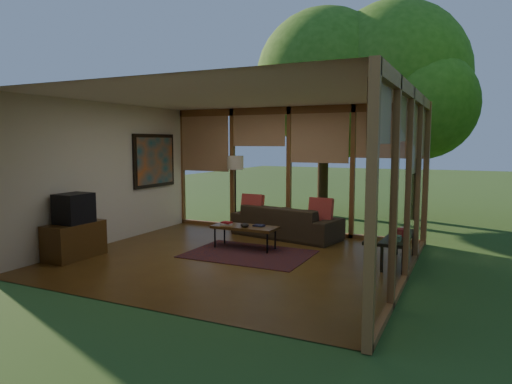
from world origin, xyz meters
The scene contains 25 objects.
floor centered at (0.00, 0.00, 0.00)m, with size 5.50×5.50×0.00m, color brown.
ceiling centered at (0.00, 0.00, 2.70)m, with size 5.50×5.50×0.00m, color silver.
wall_left centered at (-2.75, 0.00, 1.35)m, with size 0.04×5.00×2.70m, color beige.
wall_front centered at (0.00, -2.50, 1.35)m, with size 5.50×0.04×2.70m, color beige.
window_wall_back centered at (0.00, 2.50, 1.35)m, with size 5.50×0.12×2.70m, color brown.
window_wall_right centered at (2.75, 0.00, 1.35)m, with size 0.12×5.00×2.70m, color brown.
tree_nw centered at (-0.04, 5.15, 3.59)m, with size 3.60×3.60×5.40m.
tree_ne centered at (1.64, 5.58, 3.61)m, with size 3.73×3.73×5.48m.
rug centered at (0.09, 0.38, 0.01)m, with size 2.11×1.50×0.01m, color maroon.
sofa centered at (0.14, 2.00, 0.33)m, with size 2.25×0.88×0.66m, color #34281A.
pillow_left centered at (-0.61, 1.95, 0.61)m, with size 0.47×0.16×0.47m, color maroon.
pillow_right centered at (0.89, 1.95, 0.61)m, with size 0.47×0.16×0.47m, color maroon.
ct_book_lower centered at (-0.51, 0.67, 0.44)m, with size 0.22×0.16×0.03m, color #BDB4AB.
ct_book_upper centered at (-0.51, 0.67, 0.47)m, with size 0.18×0.14×0.03m, color maroon.
ct_book_side centered at (0.09, 0.80, 0.44)m, with size 0.19×0.14×0.03m, color #161831.
ct_bowl centered at (-0.11, 0.62, 0.46)m, with size 0.16×0.16×0.07m, color black.
media_cabinet centered at (-2.47, -1.11, 0.30)m, with size 0.50×1.00×0.60m, color #543716.
television centered at (-2.45, -1.11, 0.85)m, with size 0.45×0.55×0.50m, color black.
console_book_a centered at (2.40, 0.47, 0.50)m, with size 0.22×0.16×0.08m, color #2E5147.
console_book_b centered at (2.40, 0.92, 0.51)m, with size 0.24×0.17×0.11m, color maroon.
console_book_c centered at (2.40, 1.32, 0.49)m, with size 0.23×0.17×0.06m, color #BDB4AB.
floor_lamp centered at (-1.19, 2.30, 1.41)m, with size 0.36×0.36×1.65m.
coffee_table centered at (-0.16, 0.72, 0.39)m, with size 1.20×0.50×0.43m.
side_console centered at (2.40, 0.87, 0.41)m, with size 0.60×1.40×0.46m.
wall_painting centered at (-2.71, 1.40, 1.55)m, with size 0.06×1.35×1.15m.
Camera 1 is at (3.56, -6.62, 1.96)m, focal length 32.00 mm.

